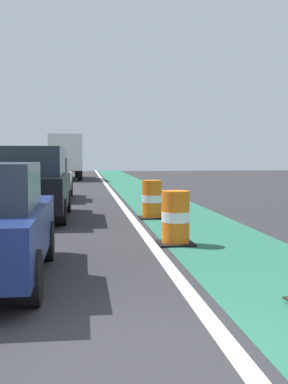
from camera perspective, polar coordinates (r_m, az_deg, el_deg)
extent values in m
plane|color=#2D2D30|center=(4.54, -0.77, -19.13)|extent=(100.00, 100.00, 0.00)
cube|color=#286B51|center=(16.49, 2.89, -1.89)|extent=(2.50, 80.00, 0.01)
cube|color=silver|center=(16.29, -2.32, -1.96)|extent=(0.20, 80.00, 0.01)
cylinder|color=black|center=(8.51, -11.59, -5.64)|extent=(0.28, 0.68, 0.68)
cylinder|color=black|center=(6.03, -13.37, -9.84)|extent=(0.28, 0.68, 0.68)
cube|color=black|center=(14.05, -12.81, 0.13)|extent=(1.89, 4.62, 0.90)
cube|color=#232D38|center=(14.02, -12.87, 3.60)|extent=(1.65, 2.87, 0.80)
cylinder|color=black|center=(15.61, -15.20, -1.16)|extent=(0.29, 0.68, 0.68)
cylinder|color=black|center=(15.44, -9.17, -1.12)|extent=(0.29, 0.68, 0.68)
cylinder|color=black|center=(12.61, -9.78, -2.36)|extent=(0.29, 0.68, 0.68)
cube|color=silver|center=(20.07, -11.27, 1.15)|extent=(1.87, 4.11, 0.72)
cube|color=#232D38|center=(19.80, -11.36, 3.07)|extent=(1.63, 1.73, 0.64)
cylinder|color=black|center=(21.44, -13.18, 0.36)|extent=(0.28, 0.68, 0.68)
cylinder|color=black|center=(21.32, -8.79, 0.40)|extent=(0.28, 0.68, 0.68)
cylinder|color=black|center=(18.92, -14.03, -0.18)|extent=(0.28, 0.68, 0.68)
cylinder|color=black|center=(18.78, -9.06, -0.14)|extent=(0.28, 0.68, 0.68)
cylinder|color=orange|center=(9.83, 3.74, -4.74)|extent=(0.56, 0.56, 0.42)
cylinder|color=white|center=(9.78, 3.75, -2.92)|extent=(0.57, 0.57, 0.21)
cylinder|color=orange|center=(9.75, 3.76, -1.09)|extent=(0.56, 0.56, 0.42)
cube|color=black|center=(9.87, 3.74, -6.06)|extent=(0.73, 0.73, 0.04)
cylinder|color=orange|center=(13.80, 0.94, -2.09)|extent=(0.56, 0.56, 0.42)
cylinder|color=white|center=(13.76, 0.94, -0.79)|extent=(0.57, 0.57, 0.21)
cylinder|color=orange|center=(13.74, 0.94, 0.52)|extent=(0.56, 0.56, 0.42)
cube|color=black|center=(13.82, 0.94, -3.04)|extent=(0.73, 0.73, 0.04)
cube|color=silver|center=(35.75, -9.36, 4.62)|extent=(2.60, 5.71, 2.50)
cube|color=#B21E19|center=(39.60, -9.43, 3.95)|extent=(2.30, 2.01, 2.10)
cylinder|color=black|center=(39.42, -10.91, 2.40)|extent=(0.35, 0.97, 0.96)
cylinder|color=black|center=(39.45, -7.91, 2.44)|extent=(0.35, 0.97, 0.96)
cylinder|color=black|center=(34.37, -11.01, 2.11)|extent=(0.35, 0.97, 0.96)
cylinder|color=black|center=(34.41, -7.57, 2.16)|extent=(0.35, 0.97, 0.96)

